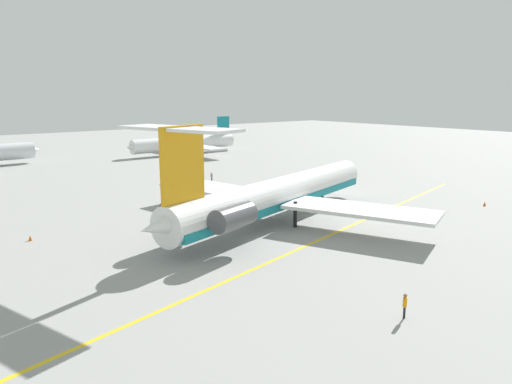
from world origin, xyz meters
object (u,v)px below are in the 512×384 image
Objects in this scene: main_jetliner at (273,195)px; ground_crew_near_tail at (212,176)px; safety_cone_tail at (30,238)px; safety_cone_wingtip at (273,183)px; ground_crew_near_nose at (405,303)px; safety_cone_nose at (485,204)px; airliner_mid_left at (182,143)px.

main_jetliner is 27.32m from ground_crew_near_tail.
ground_crew_near_tail is 35.94m from safety_cone_tail.
main_jetliner reaches higher than safety_cone_wingtip.
safety_cone_wingtip is at bearing 138.10° from ground_crew_near_nose.
ground_crew_near_nose is 52.61m from ground_crew_near_tail.
main_jetliner is at bearing -14.86° from ground_crew_near_tail.
safety_cone_wingtip is 40.03m from safety_cone_tail.
safety_cone_nose is 1.00× the size of safety_cone_wingtip.
ground_crew_near_tail is at bearing 116.37° from safety_cone_nose.
main_jetliner is 29.57m from safety_cone_nose.
main_jetliner is at bearing 157.88° from safety_cone_nose.
safety_cone_tail is (-23.34, 10.10, -2.94)m from main_jetliner.
ground_crew_near_nose reaches higher than safety_cone_nose.
safety_cone_tail is at bearing -168.54° from safety_cone_wingtip.
safety_cone_wingtip is at bearing 77.33° from airliner_mid_left.
ground_crew_near_tail is 10.30m from safety_cone_wingtip.
ground_crew_near_nose is 1.03× the size of ground_crew_near_tail.
main_jetliner reaches higher than safety_cone_tail.
main_jetliner is at bearing -131.34° from safety_cone_wingtip.
safety_cone_tail is at bearing 157.29° from safety_cone_nose.
ground_crew_near_tail reaches higher than safety_cone_nose.
ground_crew_near_nose is 36.67m from safety_cone_tail.
ground_crew_near_nose is 3.14× the size of safety_cone_wingtip.
main_jetliner is at bearing 67.16° from airliner_mid_left.
main_jetliner is 67.27m from airliner_mid_left.
safety_cone_tail is at bearing -168.14° from ground_crew_near_nose.
airliner_mid_left is at bearing 147.34° from ground_crew_near_nose.
main_jetliner is 23.07× the size of ground_crew_near_nose.
ground_crew_near_tail reaches higher than safety_cone_tail.
ground_crew_near_nose is 3.14× the size of safety_cone_nose.
safety_cone_nose is at bearing 30.86° from ground_crew_near_tail.
ground_crew_near_nose is 38.50m from safety_cone_nose.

